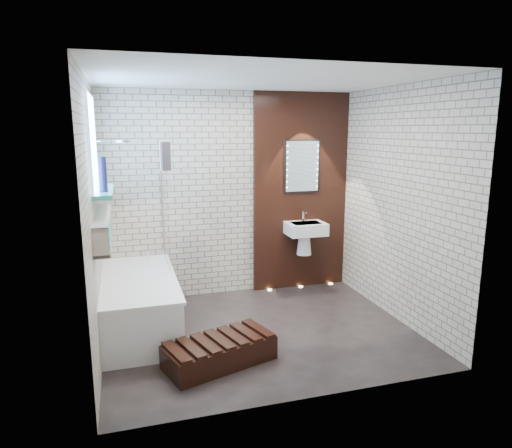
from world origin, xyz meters
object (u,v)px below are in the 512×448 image
object	(u,v)px
led_mirror	(302,166)
walnut_step	(220,352)
washbasin	(305,233)
bath_screen	(165,205)
bathtub	(139,303)

from	to	relation	value
led_mirror	walnut_step	distance (m)	2.79
led_mirror	walnut_step	size ratio (longest dim) A/B	0.70
walnut_step	washbasin	bearing A→B (deg)	47.13
bath_screen	led_mirror	distance (m)	1.89
bathtub	led_mirror	world-z (taller)	led_mirror
bathtub	bath_screen	bearing A→B (deg)	51.10
bath_screen	walnut_step	bearing A→B (deg)	-77.64
washbasin	walnut_step	size ratio (longest dim) A/B	0.58
bath_screen	washbasin	world-z (taller)	bath_screen
bathtub	walnut_step	distance (m)	1.21
bathtub	bath_screen	xyz separation A→B (m)	(0.35, 0.44, 0.99)
bathtub	bath_screen	size ratio (longest dim) A/B	1.24
led_mirror	washbasin	bearing A→B (deg)	-90.00
bath_screen	led_mirror	xyz separation A→B (m)	(1.82, 0.34, 0.37)
walnut_step	bathtub	bearing A→B (deg)	123.89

